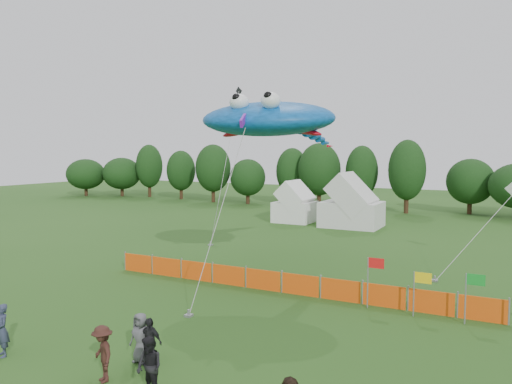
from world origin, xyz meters
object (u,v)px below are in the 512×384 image
at_px(spectator_b, 149,367).
at_px(spectator_a, 2,330).
at_px(tent_left, 295,205).
at_px(barrier_fence, 281,282).
at_px(stingray_kite, 273,120).
at_px(tent_right, 352,206).
at_px(spectator_c, 102,354).
at_px(spectator_e, 141,338).
at_px(spectator_d, 149,341).

bearing_deg(spectator_b, spectator_a, -165.04).
xyz_separation_m(tent_left, barrier_fence, (8.92, -22.72, -1.13)).
bearing_deg(stingray_kite, spectator_b, -80.36).
bearing_deg(tent_right, stingray_kite, -84.49).
bearing_deg(spectator_a, spectator_c, 25.28).
height_order(spectator_c, spectator_e, spectator_c).
xyz_separation_m(tent_right, spectator_c, (2.30, -33.25, -1.03)).
height_order(barrier_fence, spectator_d, spectator_d).
xyz_separation_m(tent_left, spectator_c, (8.11, -33.80, -0.77)).
distance_m(tent_left, spectator_a, 34.18).
xyz_separation_m(tent_right, spectator_e, (2.39, -31.64, -1.07)).
distance_m(spectator_b, spectator_c, 1.83).
distance_m(spectator_a, spectator_c, 4.37).
distance_m(barrier_fence, spectator_d, 9.53).
relative_size(barrier_fence, spectator_c, 11.58).
bearing_deg(spectator_d, stingray_kite, 90.77).
bearing_deg(tent_right, spectator_b, -82.94).
relative_size(tent_left, tent_right, 0.69).
height_order(barrier_fence, stingray_kite, stingray_kite).
relative_size(tent_left, barrier_fence, 0.18).
xyz_separation_m(barrier_fence, spectator_d, (-0.31, -9.52, 0.28)).
relative_size(spectator_a, stingray_kite, 0.12).
bearing_deg(spectator_a, barrier_fence, 88.41).
distance_m(tent_left, spectator_c, 34.77).
xyz_separation_m(spectator_b, spectator_e, (-1.74, 1.67, -0.03)).
bearing_deg(spectator_e, tent_left, 107.68).
distance_m(tent_left, stingray_kite, 23.80).
xyz_separation_m(barrier_fence, spectator_b, (1.03, -11.15, 0.35)).
bearing_deg(spectator_d, tent_right, 91.68).
relative_size(tent_left, spectator_d, 2.34).
relative_size(tent_left, spectator_e, 2.23).
height_order(spectator_b, spectator_c, spectator_c).
distance_m(spectator_a, spectator_e, 4.79).
bearing_deg(stingray_kite, tent_right, 95.51).
bearing_deg(spectator_d, tent_left, 101.59).
height_order(spectator_a, spectator_c, spectator_a).
bearing_deg(tent_left, spectator_e, -75.71).
bearing_deg(stingray_kite, tent_left, 110.08).
bearing_deg(barrier_fence, spectator_b, -84.74).
relative_size(spectator_d, spectator_e, 0.95).
bearing_deg(spectator_a, stingray_kite, 95.09).
bearing_deg(spectator_c, spectator_d, 102.77).
distance_m(spectator_e, stingray_kite, 13.24).
xyz_separation_m(tent_right, spectator_d, (2.79, -31.68, -1.11)).
distance_m(tent_left, spectator_b, 35.31).
distance_m(tent_right, spectator_d, 31.83).
distance_m(tent_right, spectator_a, 33.49).
relative_size(spectator_b, spectator_e, 1.03).
bearing_deg(stingray_kite, spectator_a, -107.98).
bearing_deg(tent_right, spectator_d, -84.96).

